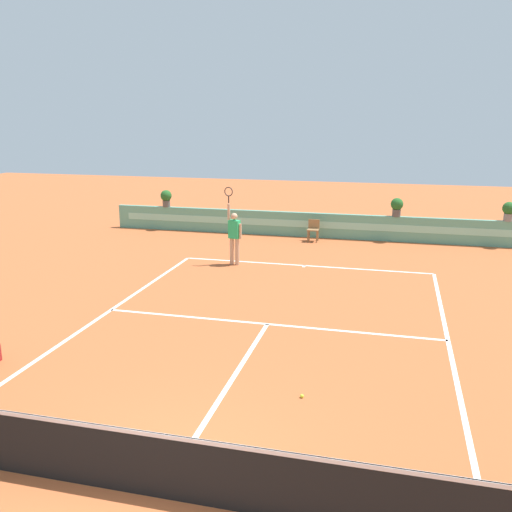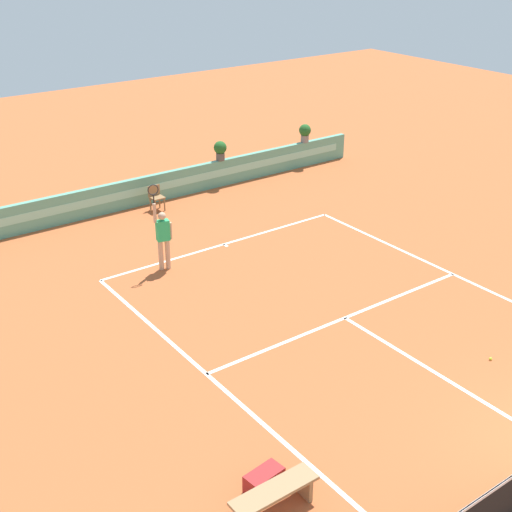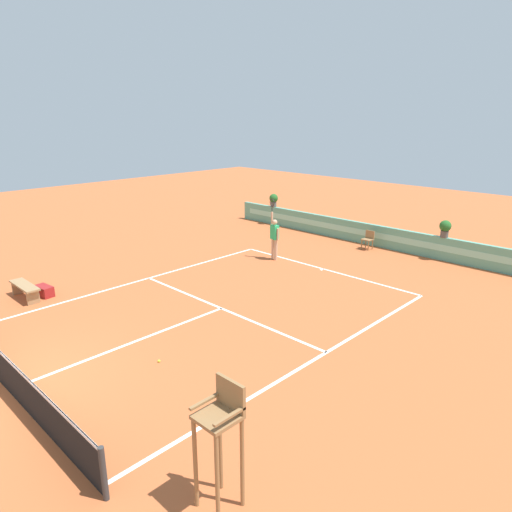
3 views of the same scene
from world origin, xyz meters
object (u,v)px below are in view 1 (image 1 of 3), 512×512
Objects in this scene: potted_plant_far_right at (509,210)px; potted_plant_right at (397,206)px; potted_plant_far_left at (166,197)px; tennis_player at (234,234)px; tennis_ball_near_baseline at (302,396)px; ball_kid_chair at (313,229)px.

potted_plant_far_right is 1.00× the size of potted_plant_right.
potted_plant_far_left and potted_plant_right have the same top height.
tennis_ball_near_baseline is (3.69, -8.41, -1.02)m from tennis_player.
potted_plant_right is at bearing 43.54° from tennis_player.
potted_plant_far_right is at bearing 0.00° from potted_plant_far_left.
potted_plant_right is at bearing 83.68° from tennis_ball_near_baseline.
potted_plant_far_left is at bearing 173.59° from ball_kid_chair.
ball_kid_chair is 0.33× the size of tennis_player.
potted_plant_far_left is at bearing 121.56° from tennis_ball_near_baseline.
potted_plant_far_right reaches higher than ball_kid_chair.
potted_plant_far_right is (13.70, 0.00, 0.00)m from potted_plant_far_left.
potted_plant_right is (5.17, 4.91, 0.36)m from tennis_player.
tennis_ball_near_baseline is at bearing -58.44° from potted_plant_far_left.
potted_plant_far_left is at bearing 180.00° from potted_plant_right.
potted_plant_far_right is (7.19, 0.73, 0.93)m from ball_kid_chair.
potted_plant_far_left reaches higher than tennis_ball_near_baseline.
tennis_player is 6.66m from potted_plant_far_left.
tennis_player is 3.57× the size of potted_plant_far_left.
ball_kid_chair is 12.70m from tennis_ball_near_baseline.
tennis_player is at bearing -151.96° from potted_plant_far_right.
tennis_ball_near_baseline is at bearing -96.32° from potted_plant_right.
ball_kid_chair reaches higher than tennis_ball_near_baseline.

